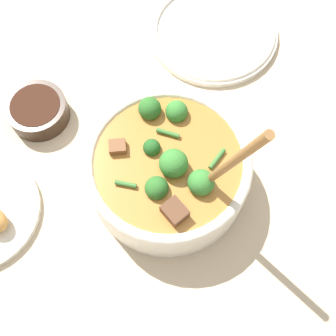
# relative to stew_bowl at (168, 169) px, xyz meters

# --- Properties ---
(ground_plane) EXTENTS (4.00, 4.00, 0.00)m
(ground_plane) POSITION_rel_stew_bowl_xyz_m (-0.00, 0.00, -0.05)
(ground_plane) COLOR #C6B293
(stew_bowl) EXTENTS (0.26, 0.26, 0.29)m
(stew_bowl) POSITION_rel_stew_bowl_xyz_m (0.00, 0.00, 0.00)
(stew_bowl) COLOR white
(stew_bowl) RESTS_ON ground_plane
(condiment_bowl) EXTENTS (0.11, 0.11, 0.04)m
(condiment_bowl) POSITION_rel_stew_bowl_xyz_m (-0.25, 0.09, -0.03)
(condiment_bowl) COLOR black
(condiment_bowl) RESTS_ON ground_plane
(empty_plate) EXTENTS (0.25, 0.25, 0.02)m
(empty_plate) POSITION_rel_stew_bowl_xyz_m (0.04, 0.32, -0.05)
(empty_plate) COLOR silver
(empty_plate) RESTS_ON ground_plane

